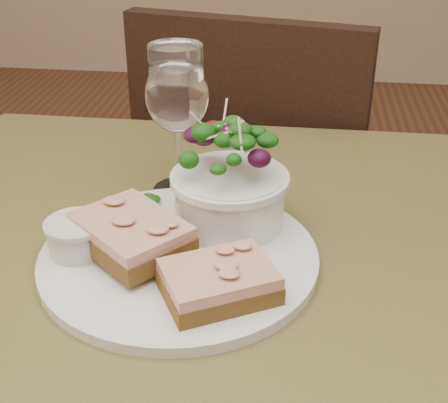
# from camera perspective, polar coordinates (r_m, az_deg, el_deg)

# --- Properties ---
(cafe_table) EXTENTS (0.80, 0.80, 0.75)m
(cafe_table) POSITION_cam_1_polar(r_m,az_deg,el_deg) (0.72, -1.89, -12.68)
(cafe_table) COLOR #4D4621
(cafe_table) RESTS_ON ground
(chair_far) EXTENTS (0.50, 0.50, 0.90)m
(chair_far) POSITION_cam_1_polar(r_m,az_deg,el_deg) (1.44, 3.72, -6.41)
(chair_far) COLOR black
(chair_far) RESTS_ON ground
(dinner_plate) EXTENTS (0.29, 0.29, 0.01)m
(dinner_plate) POSITION_cam_1_polar(r_m,az_deg,el_deg) (0.66, -4.13, -5.09)
(dinner_plate) COLOR white
(dinner_plate) RESTS_ON cafe_table
(sandwich_front) EXTENTS (0.13, 0.12, 0.03)m
(sandwich_front) POSITION_cam_1_polar(r_m,az_deg,el_deg) (0.59, -0.49, -7.32)
(sandwich_front) COLOR #432911
(sandwich_front) RESTS_ON dinner_plate
(sandwich_back) EXTENTS (0.14, 0.14, 0.03)m
(sandwich_back) POSITION_cam_1_polar(r_m,az_deg,el_deg) (0.65, -8.49, -2.95)
(sandwich_back) COLOR #432911
(sandwich_back) RESTS_ON dinner_plate
(ramekin) EXTENTS (0.06, 0.06, 0.04)m
(ramekin) POSITION_cam_1_polar(r_m,az_deg,el_deg) (0.67, -13.26, -3.00)
(ramekin) COLOR silver
(ramekin) RESTS_ON dinner_plate
(salad_bowl) EXTENTS (0.12, 0.12, 0.13)m
(salad_bowl) POSITION_cam_1_polar(r_m,az_deg,el_deg) (0.68, 0.53, 2.36)
(salad_bowl) COLOR white
(salad_bowl) RESTS_ON dinner_plate
(garnish) EXTENTS (0.05, 0.04, 0.02)m
(garnish) POSITION_cam_1_polar(r_m,az_deg,el_deg) (0.74, -8.09, 0.07)
(garnish) COLOR #0C370A
(garnish) RESTS_ON dinner_plate
(wine_glass) EXTENTS (0.08, 0.08, 0.18)m
(wine_glass) POSITION_cam_1_polar(r_m,az_deg,el_deg) (0.75, -4.31, 9.25)
(wine_glass) COLOR white
(wine_glass) RESTS_ON cafe_table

